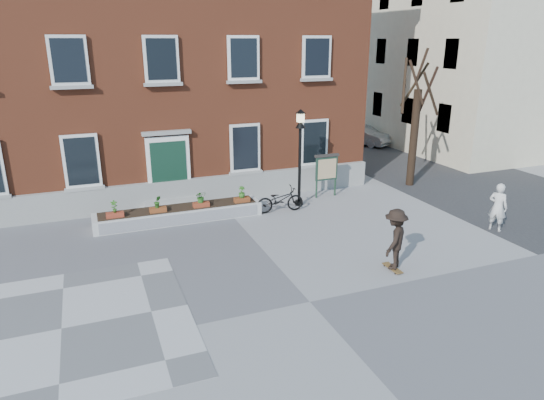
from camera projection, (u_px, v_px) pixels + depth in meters
name	position (u px, v px, depth m)	size (l,w,h in m)	color
ground	(310.00, 302.00, 12.60)	(100.00, 100.00, 0.00)	gray
checker_patch	(61.00, 329.00, 11.42)	(6.00, 6.00, 0.01)	slate
bicycle	(280.00, 200.00, 19.04)	(0.67, 1.91, 1.00)	black
parked_car	(362.00, 135.00, 31.35)	(1.31, 3.76, 1.24)	#B5B8BA
bystander	(498.00, 207.00, 17.07)	(0.64, 0.42, 1.75)	silver
brick_building	(143.00, 44.00, 22.29)	(18.40, 10.85, 12.60)	brown
planter_assembly	(180.00, 213.00, 18.17)	(6.20, 1.12, 1.15)	silver
bare_tree	(415.00, 126.00, 21.90)	(1.83, 1.83, 6.16)	black
side_street	(422.00, 32.00, 34.08)	(15.20, 36.00, 14.50)	#363739
lamp_post	(300.00, 144.00, 19.18)	(0.40, 0.40, 3.93)	black
notice_board	(327.00, 168.00, 20.68)	(1.10, 0.16, 1.87)	#1A3423
skateboarder	(395.00, 239.00, 14.05)	(1.34, 1.27, 1.90)	brown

